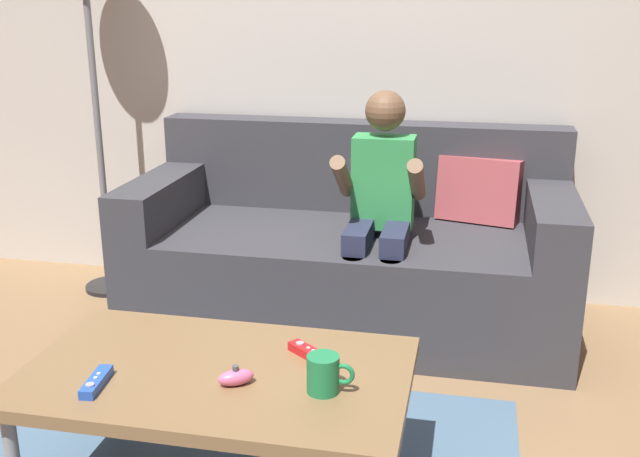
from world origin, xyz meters
TOP-DOWN VIEW (x-y plane):
  - wall_back at (0.00, 1.75)m, footprint 4.38×0.05m
  - couch at (0.17, 1.36)m, footprint 1.76×0.80m
  - person_seated_on_couch at (0.30, 1.18)m, footprint 0.33×0.41m
  - coffee_table at (0.02, 0.10)m, footprint 1.00×0.59m
  - game_remote_red_near_edge at (0.24, 0.21)m, footprint 0.13×0.11m
  - nunchuk_pink at (0.10, 0.03)m, footprint 0.10×0.08m
  - game_remote_blue_far_corner at (-0.24, -0.05)m, footprint 0.05×0.14m
  - coffee_mug at (0.32, 0.04)m, footprint 0.12×0.08m

SIDE VIEW (x-z plane):
  - couch at x=0.17m, z-range -0.11..0.69m
  - coffee_table at x=0.02m, z-range 0.16..0.56m
  - game_remote_red_near_edge at x=0.24m, z-range 0.39..0.42m
  - game_remote_blue_far_corner at x=-0.24m, z-range 0.39..0.42m
  - nunchuk_pink at x=0.10m, z-range 0.39..0.44m
  - coffee_mug at x=0.32m, z-range 0.39..0.49m
  - person_seated_on_couch at x=0.30m, z-range 0.07..1.05m
  - wall_back at x=0.00m, z-range 0.00..2.50m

